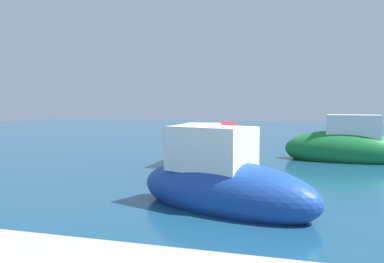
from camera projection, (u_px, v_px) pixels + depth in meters
name	position (u px, v px, depth m)	size (l,w,h in m)	color
moored_boat_0	(197.00, 152.00, 12.66)	(1.63, 4.69, 1.62)	#3F3F47
moored_boat_6	(222.00, 184.00, 7.57)	(3.99, 2.57, 1.82)	#1E479E
moored_boat_7	(224.00, 135.00, 20.39)	(2.17, 4.55, 1.39)	#B21E1E
moored_boat_8	(344.00, 147.00, 13.93)	(4.09, 1.93, 1.90)	#197233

